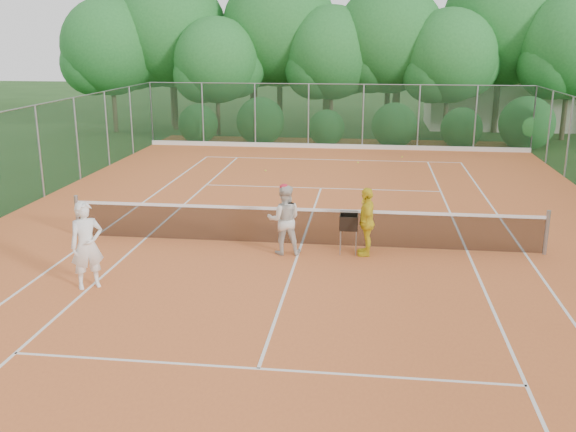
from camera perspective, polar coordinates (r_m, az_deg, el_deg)
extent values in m
plane|color=#1F4217|center=(16.31, 1.20, -2.63)|extent=(120.00, 120.00, 0.00)
cube|color=orange|center=(16.31, 1.20, -2.59)|extent=(18.00, 36.00, 0.02)
cube|color=beige|center=(40.26, 18.08, 9.68)|extent=(8.00, 5.00, 3.00)
cylinder|color=gray|center=(17.76, -18.20, 0.01)|extent=(0.10, 0.10, 1.10)
cylinder|color=gray|center=(16.63, 22.00, -1.38)|extent=(0.10, 0.10, 1.10)
cube|color=black|center=(16.17, 1.21, -1.01)|extent=(11.87, 0.03, 0.86)
cube|color=white|center=(16.05, 1.21, 0.58)|extent=(11.87, 0.04, 0.07)
imported|color=white|center=(13.93, -17.45, -2.50)|extent=(0.81, 0.75, 1.85)
imported|color=beige|center=(15.41, -0.34, -0.32)|extent=(0.91, 0.76, 1.70)
ellipsoid|color=red|center=(15.21, -0.34, 2.62)|extent=(0.22, 0.22, 0.14)
imported|color=yellow|center=(15.44, 7.00, -0.48)|extent=(0.45, 1.00, 1.67)
cylinder|color=gray|center=(15.48, 4.66, -2.42)|extent=(0.02, 0.02, 0.61)
cylinder|color=gray|center=(15.83, 6.09, -2.05)|extent=(0.02, 0.02, 0.61)
cube|color=black|center=(15.52, 5.42, -0.53)|extent=(0.42, 0.42, 0.36)
sphere|color=#C9DE33|center=(25.31, -2.01, 4.06)|extent=(0.07, 0.07, 0.07)
sphere|color=yellow|center=(28.71, 10.11, 5.20)|extent=(0.07, 0.07, 0.07)
sphere|color=#CDEE37|center=(27.14, 6.25, 4.76)|extent=(0.07, 0.07, 0.07)
cube|color=white|center=(27.81, 3.83, 5.02)|extent=(11.03, 0.06, 0.01)
cube|color=white|center=(17.72, -16.74, -1.74)|extent=(0.06, 23.77, 0.01)
cube|color=white|center=(16.68, 20.31, -3.13)|extent=(0.06, 23.77, 0.01)
cube|color=white|center=(17.21, -12.55, -1.95)|extent=(0.06, 23.77, 0.01)
cube|color=white|center=(16.41, 15.63, -3.02)|extent=(0.06, 23.77, 0.01)
cube|color=white|center=(22.45, 2.94, 2.49)|extent=(8.23, 0.06, 0.01)
cube|color=white|center=(10.47, -2.66, -13.40)|extent=(8.23, 0.06, 0.01)
cube|color=white|center=(16.31, 1.20, -2.55)|extent=(0.06, 12.80, 0.01)
cube|color=#19381E|center=(30.67, 4.25, 8.82)|extent=(18.00, 0.02, 3.00)
cylinder|color=gray|center=(32.42, -12.04, 8.89)|extent=(0.07, 0.07, 3.00)
cylinder|color=gray|center=(31.50, 20.99, 8.03)|extent=(0.07, 0.07, 3.00)
cylinder|color=gray|center=(32.42, -12.04, 8.89)|extent=(0.07, 0.07, 3.00)
cylinder|color=gray|center=(31.50, 20.99, 8.03)|extent=(0.07, 0.07, 3.00)
cylinder|color=brown|center=(37.34, -15.21, 10.08)|extent=(0.26, 0.26, 3.75)
sphere|color=#216427|center=(37.21, -15.52, 14.33)|extent=(5.25, 5.25, 5.25)
cylinder|color=brown|center=(37.71, -10.08, 10.92)|extent=(0.30, 0.30, 4.40)
sphere|color=#216427|center=(37.60, -10.32, 15.87)|extent=(6.16, 6.16, 6.16)
cylinder|color=brown|center=(35.05, -6.25, 9.74)|extent=(0.22, 0.22, 3.20)
sphere|color=#216427|center=(34.89, -6.36, 13.61)|extent=(4.48, 4.48, 4.48)
cylinder|color=brown|center=(36.88, -0.74, 11.13)|extent=(0.31, 0.31, 4.50)
sphere|color=#216427|center=(36.78, -0.76, 16.31)|extent=(6.30, 6.30, 6.30)
cylinder|color=brown|center=(35.14, 3.84, 10.06)|extent=(0.24, 0.24, 3.50)
sphere|color=#216427|center=(34.99, 3.92, 14.29)|extent=(4.90, 4.90, 4.90)
cylinder|color=brown|center=(35.56, 8.82, 10.47)|extent=(0.28, 0.28, 4.10)
sphere|color=#216427|center=(35.43, 9.02, 15.36)|extent=(5.74, 5.74, 5.74)
cylinder|color=brown|center=(34.60, 13.87, 9.48)|extent=(0.23, 0.23, 3.40)
sphere|color=#216427|center=(34.44, 14.15, 13.64)|extent=(4.76, 4.76, 4.76)
cylinder|color=brown|center=(37.65, 18.10, 10.59)|extent=(0.32, 0.32, 4.65)
sphere|color=#216427|center=(37.56, 18.56, 15.81)|extent=(6.51, 6.51, 6.51)
cylinder|color=brown|center=(36.14, 23.43, 9.23)|extent=(0.26, 0.26, 3.80)
sphere|color=#216427|center=(36.00, 23.92, 13.67)|extent=(5.32, 5.32, 5.32)
cone|color=brown|center=(39.21, -10.45, 17.37)|extent=(0.44, 0.44, 13.00)
cone|color=brown|center=(37.02, -3.15, 16.16)|extent=(0.44, 0.44, 11.00)
cone|color=brown|center=(35.94, 9.82, 15.19)|extent=(0.44, 0.44, 10.00)
cone|color=brown|center=(38.31, 16.01, 16.34)|extent=(0.44, 0.44, 12.00)
cone|color=brown|center=(40.07, 21.83, 17.23)|extent=(0.44, 0.44, 14.00)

